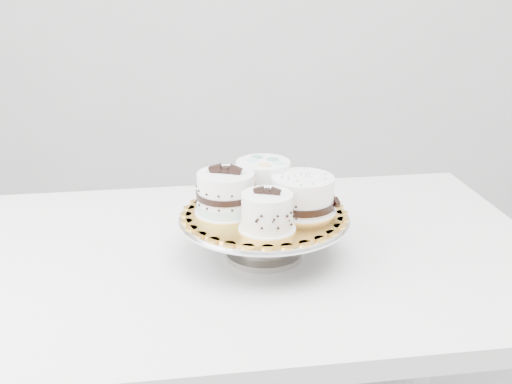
{
  "coord_description": "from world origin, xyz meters",
  "views": [
    {
      "loc": [
        0.03,
        -1.14,
        1.32
      ],
      "look_at": [
        0.07,
        -0.02,
        0.89
      ],
      "focal_mm": 45.0,
      "sensor_mm": 36.0,
      "label": 1
    }
  ],
  "objects_px": {
    "cake_banded": "(226,194)",
    "cake_ribbon": "(303,195)",
    "cake_dots": "(263,180)",
    "cake_swirl": "(267,212)",
    "table": "(255,285)",
    "cake_stand": "(264,228)",
    "cake_board": "(264,214)"
  },
  "relations": [
    {
      "from": "table",
      "to": "cake_banded",
      "type": "relative_size",
      "value": 9.52
    },
    {
      "from": "table",
      "to": "cake_stand",
      "type": "distance_m",
      "value": 0.15
    },
    {
      "from": "cake_stand",
      "to": "cake_board",
      "type": "bearing_deg",
      "value": 0.0
    },
    {
      "from": "cake_board",
      "to": "cake_banded",
      "type": "distance_m",
      "value": 0.08
    },
    {
      "from": "table",
      "to": "cake_stand",
      "type": "bearing_deg",
      "value": -69.3
    },
    {
      "from": "cake_stand",
      "to": "cake_ribbon",
      "type": "distance_m",
      "value": 0.1
    },
    {
      "from": "cake_ribbon",
      "to": "table",
      "type": "bearing_deg",
      "value": 153.11
    },
    {
      "from": "cake_dots",
      "to": "cake_ribbon",
      "type": "distance_m",
      "value": 0.1
    },
    {
      "from": "table",
      "to": "cake_board",
      "type": "xyz_separation_m",
      "value": [
        0.02,
        -0.03,
        0.17
      ]
    },
    {
      "from": "cake_banded",
      "to": "cake_ribbon",
      "type": "relative_size",
      "value": 0.91
    },
    {
      "from": "table",
      "to": "cake_ribbon",
      "type": "bearing_deg",
      "value": -20.0
    },
    {
      "from": "cake_swirl",
      "to": "cake_dots",
      "type": "bearing_deg",
      "value": 105.19
    },
    {
      "from": "cake_ribbon",
      "to": "cake_board",
      "type": "bearing_deg",
      "value": 173.51
    },
    {
      "from": "cake_board",
      "to": "cake_dots",
      "type": "xyz_separation_m",
      "value": [
        0.0,
        0.08,
        0.04
      ]
    },
    {
      "from": "table",
      "to": "cake_banded",
      "type": "bearing_deg",
      "value": -163.53
    },
    {
      "from": "cake_board",
      "to": "cake_swirl",
      "type": "height_order",
      "value": "cake_swirl"
    },
    {
      "from": "cake_banded",
      "to": "cake_ribbon",
      "type": "distance_m",
      "value": 0.15
    },
    {
      "from": "table",
      "to": "cake_dots",
      "type": "relative_size",
      "value": 9.71
    },
    {
      "from": "cake_stand",
      "to": "cake_ribbon",
      "type": "relative_size",
      "value": 2.25
    },
    {
      "from": "cake_ribbon",
      "to": "cake_swirl",
      "type": "bearing_deg",
      "value": -144.47
    },
    {
      "from": "cake_banded",
      "to": "cake_ribbon",
      "type": "height_order",
      "value": "cake_banded"
    },
    {
      "from": "cake_dots",
      "to": "cake_banded",
      "type": "bearing_deg",
      "value": -130.76
    },
    {
      "from": "cake_swirl",
      "to": "cake_ribbon",
      "type": "relative_size",
      "value": 0.77
    },
    {
      "from": "cake_board",
      "to": "table",
      "type": "bearing_deg",
      "value": 117.63
    },
    {
      "from": "cake_stand",
      "to": "cake_ribbon",
      "type": "bearing_deg",
      "value": 7.33
    },
    {
      "from": "cake_banded",
      "to": "cake_dots",
      "type": "xyz_separation_m",
      "value": [
        0.07,
        0.07,
        0.0
      ]
    },
    {
      "from": "table",
      "to": "cake_board",
      "type": "distance_m",
      "value": 0.17
    },
    {
      "from": "cake_banded",
      "to": "cake_dots",
      "type": "bearing_deg",
      "value": 58.36
    },
    {
      "from": "cake_swirl",
      "to": "cake_banded",
      "type": "relative_size",
      "value": 0.84
    },
    {
      "from": "cake_dots",
      "to": "cake_swirl",
      "type": "bearing_deg",
      "value": -83.44
    },
    {
      "from": "cake_stand",
      "to": "cake_swirl",
      "type": "xyz_separation_m",
      "value": [
        0.0,
        -0.08,
        0.06
      ]
    },
    {
      "from": "cake_board",
      "to": "cake_ribbon",
      "type": "bearing_deg",
      "value": 7.33
    }
  ]
}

